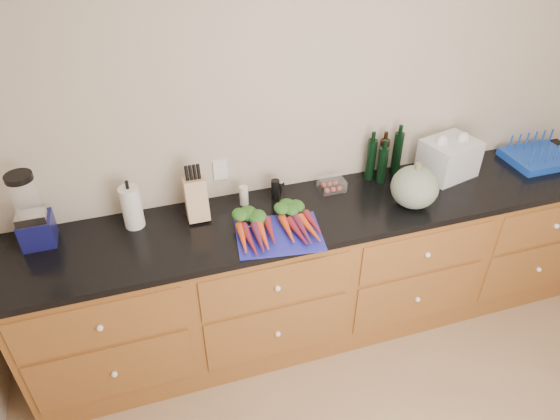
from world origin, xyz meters
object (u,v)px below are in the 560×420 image
object	(u,v)px
cutting_board	(279,235)
tomato_box	(332,185)
dish_rack	(539,156)
blender_appliance	(32,214)
carrots	(276,224)
knife_block	(196,199)
paper_towel	(132,207)
squash	(415,187)

from	to	relation	value
cutting_board	tomato_box	xyz separation A→B (m)	(0.44, 0.33, 0.03)
cutting_board	dish_rack	bearing A→B (deg)	7.38
cutting_board	dish_rack	xyz separation A→B (m)	(1.85, 0.24, 0.03)
blender_appliance	dish_rack	xyz separation A→B (m)	(3.05, -0.08, -0.14)
carrots	blender_appliance	world-z (taller)	blender_appliance
blender_appliance	knife_block	distance (m)	0.82
blender_appliance	tomato_box	distance (m)	1.64
cutting_board	paper_towel	world-z (taller)	paper_towel
squash	knife_block	xyz separation A→B (m)	(-1.19, 0.26, -0.00)
squash	knife_block	size ratio (longest dim) A/B	1.15
carrots	blender_appliance	xyz separation A→B (m)	(-1.20, 0.27, 0.14)
dish_rack	knife_block	bearing A→B (deg)	178.46
carrots	squash	size ratio (longest dim) A/B	1.74
cutting_board	blender_appliance	distance (m)	1.25
squash	knife_block	distance (m)	1.22
blender_appliance	tomato_box	size ratio (longest dim) A/B	2.78
squash	carrots	bearing A→B (deg)	179.28
carrots	knife_block	bearing A→B (deg)	146.76
squash	dish_rack	bearing A→B (deg)	10.76
blender_appliance	knife_block	bearing A→B (deg)	-1.25
squash	tomato_box	size ratio (longest dim) A/B	1.82
paper_towel	dish_rack	distance (m)	2.57
carrots	knife_block	world-z (taller)	knife_block
tomato_box	squash	bearing A→B (deg)	-37.20
paper_towel	knife_block	bearing A→B (deg)	-3.37
paper_towel	dish_rack	world-z (taller)	paper_towel
blender_appliance	paper_towel	xyz separation A→B (m)	(0.48, 0.00, -0.06)
cutting_board	tomato_box	bearing A→B (deg)	37.16
tomato_box	knife_block	bearing A→B (deg)	-177.89
cutting_board	squash	world-z (taller)	squash
squash	paper_towel	world-z (taller)	squash
cutting_board	tomato_box	size ratio (longest dim) A/B	3.03
tomato_box	dish_rack	world-z (taller)	dish_rack
paper_towel	knife_block	world-z (taller)	paper_towel
knife_block	dish_rack	xyz separation A→B (m)	(2.23, -0.06, -0.08)
cutting_board	squash	xyz separation A→B (m)	(0.81, 0.04, 0.11)
dish_rack	blender_appliance	bearing A→B (deg)	178.54
carrots	squash	xyz separation A→B (m)	(0.81, -0.01, 0.08)
tomato_box	paper_towel	bearing A→B (deg)	-179.50
tomato_box	dish_rack	xyz separation A→B (m)	(1.42, -0.09, 0.00)
carrots	tomato_box	xyz separation A→B (m)	(0.44, 0.28, -0.01)
blender_appliance	dish_rack	bearing A→B (deg)	-1.46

